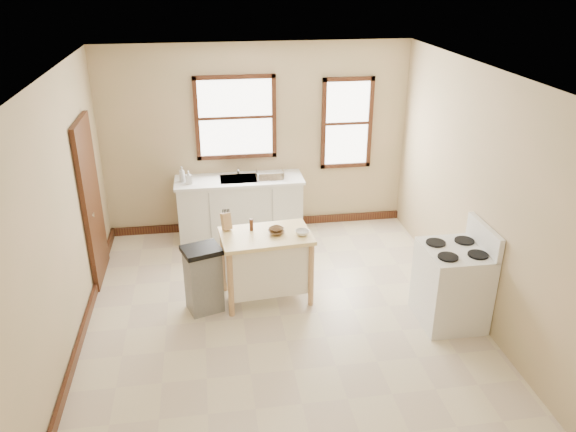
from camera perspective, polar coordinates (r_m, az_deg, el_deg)
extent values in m
plane|color=beige|center=(6.69, -0.76, -10.08)|extent=(5.00, 5.00, 0.00)
plane|color=white|center=(5.61, -0.92, 14.26)|extent=(5.00, 5.00, 0.00)
cube|color=tan|center=(8.35, -3.19, 7.73)|extent=(4.50, 0.04, 2.80)
cube|color=tan|center=(6.15, -22.06, -0.31)|extent=(0.04, 5.00, 2.80)
cube|color=tan|center=(6.67, 18.70, 2.09)|extent=(0.04, 5.00, 2.80)
cube|color=#36140E|center=(7.45, -19.34, 1.38)|extent=(0.06, 0.90, 2.10)
cube|color=#36140E|center=(8.80, -2.97, -0.72)|extent=(4.50, 0.04, 0.12)
cube|color=#36140E|center=(6.78, -20.03, -10.65)|extent=(0.04, 5.00, 0.12)
cylinder|color=silver|center=(8.33, -5.11, 4.95)|extent=(0.03, 0.03, 0.22)
imported|color=#B2B2B2|center=(8.16, -10.72, 4.20)|extent=(0.11, 0.12, 0.22)
imported|color=#B2B2B2|center=(8.07, -10.05, 3.90)|extent=(0.09, 0.09, 0.19)
cylinder|color=#482413|center=(6.68, -3.74, -0.88)|extent=(0.05, 0.05, 0.15)
imported|color=brown|center=(6.60, -1.21, -1.66)|extent=(0.23, 0.23, 0.05)
imported|color=brown|center=(6.68, -1.19, -1.36)|extent=(0.22, 0.22, 0.04)
imported|color=silver|center=(6.58, 1.46, -1.69)|extent=(0.21, 0.21, 0.05)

